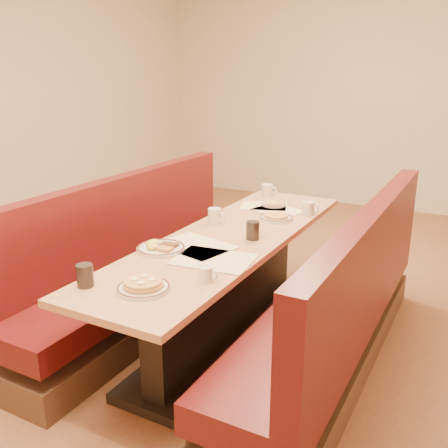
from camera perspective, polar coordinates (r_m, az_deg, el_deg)
The scene contains 19 objects.
ground at distance 3.52m, azimuth 0.56°, elevation -13.01°, with size 8.00×8.00×0.00m, color #9E6647.
room_envelope at distance 3.05m, azimuth 0.67°, elevation 20.18°, with size 6.04×8.04×2.82m.
diner_table at distance 3.35m, azimuth 0.58°, elevation -7.47°, with size 0.70×2.50×0.75m.
booth_left at distance 3.73m, azimuth -9.47°, elevation -5.31°, with size 0.55×2.50×1.05m.
booth_right at distance 3.12m, azimuth 12.75°, elevation -10.19°, with size 0.55×2.50×1.05m.
placemat_near_left at distance 3.03m, azimuth -3.32°, elevation -2.49°, with size 0.44×0.33×0.00m, color beige.
placemat_near_right at distance 2.82m, azimuth -1.18°, elevation -4.04°, with size 0.44×0.33×0.00m, color beige.
placemat_far_left at distance 3.92m, azimuth 4.58°, elevation 2.07°, with size 0.35×0.26×0.00m, color beige.
placemat_far_right at distance 3.80m, azimuth 6.20°, elevation 1.57°, with size 0.35×0.26×0.00m, color beige.
pancake_plate at distance 2.47m, azimuth -9.19°, elevation -7.01°, with size 0.26×0.26×0.06m.
eggs_plate at distance 2.98m, azimuth -7.31°, elevation -2.67°, with size 0.29×0.29×0.06m.
extra_plate_mid at distance 3.58m, azimuth 6.00°, elevation 0.78°, with size 0.24×0.24×0.05m.
extra_plate_far at distance 3.93m, azimuth 5.72°, elevation 2.24°, with size 0.19×0.19×0.04m.
coffee_mug_a at distance 2.53m, azimuth -2.05°, elevation -5.72°, with size 0.10×0.07×0.08m.
coffee_mug_b at distance 3.48m, azimuth -1.02°, elevation 0.99°, with size 0.13×0.09×0.10m.
coffee_mug_c at distance 3.72m, azimuth 9.65°, elevation 1.80°, with size 0.13×0.09×0.10m.
coffee_mug_d at distance 4.24m, azimuth 5.01°, elevation 3.91°, with size 0.13×0.09×0.10m.
soda_tumbler_near at distance 2.56m, azimuth -15.61°, elevation -5.69°, with size 0.08×0.08×0.12m.
soda_tumbler_mid at distance 3.14m, azimuth 3.30°, elevation -0.74°, with size 0.08×0.08×0.12m.
Camera 1 is at (1.42, -2.69, 1.78)m, focal length 40.00 mm.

